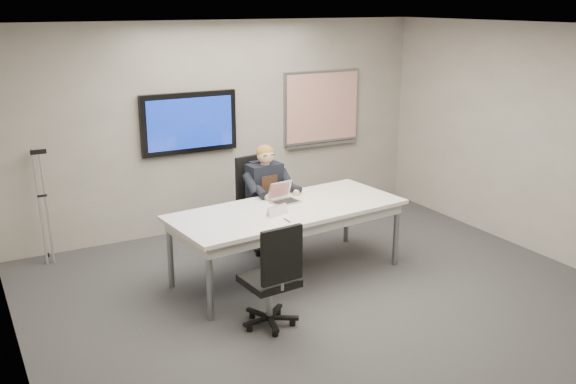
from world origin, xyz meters
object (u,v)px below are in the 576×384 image
conference_table (288,216)px  office_chair_far (261,220)px  seated_person (271,212)px  office_chair_near (272,295)px  laptop (283,197)px

conference_table → office_chair_far: bearing=77.0°
conference_table → seated_person: bearing=73.3°
conference_table → office_chair_near: office_chair_near is taller
conference_table → laptop: 0.28m
conference_table → office_chair_far: size_ratio=2.34×
laptop → seated_person: bearing=71.4°
office_chair_near → office_chair_far: bearing=-118.5°
seated_person → laptop: (-0.06, -0.42, 0.32)m
conference_table → office_chair_far: (0.12, 0.92, -0.36)m
seated_person → conference_table: bearing=-104.0°
seated_person → laptop: 0.53m
seated_person → laptop: size_ratio=3.96×
conference_table → office_chair_near: bearing=-131.3°
office_chair_near → laptop: bearing=-127.3°
conference_table → office_chair_far: 0.99m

